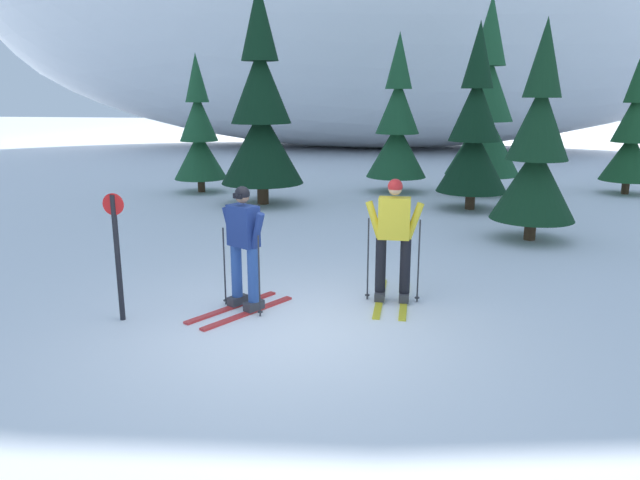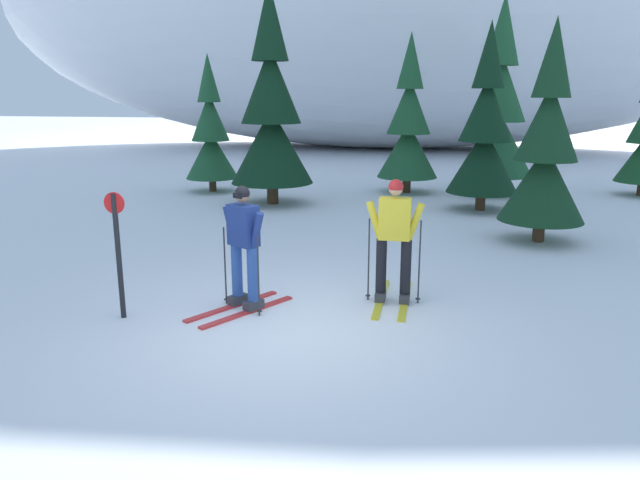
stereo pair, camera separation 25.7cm
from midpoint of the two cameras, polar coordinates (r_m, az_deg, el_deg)
The scene contains 11 objects.
ground_plane at distance 7.68m, azimuth -4.38°, elevation -8.40°, with size 120.00×120.00×0.00m, color white.
skier_yellow_jacket at distance 8.36m, azimuth 6.20°, elevation 0.17°, with size 0.81×1.67×1.77m.
skier_navy_jacket at distance 8.11m, azimuth -8.25°, elevation -0.59°, with size 1.20×1.59×1.72m.
pine_tree_far_left at distance 18.18m, azimuth -11.93°, elevation 9.80°, with size 1.56×1.56×4.03m.
pine_tree_left at distance 15.87m, azimuth -6.14°, elevation 11.89°, with size 2.18×2.18×5.65m.
pine_tree_center_left at distance 17.90m, azimuth 7.01°, elevation 10.70°, with size 1.78×1.78×4.61m.
pine_tree_center at distance 15.51m, azimuth 14.10°, elevation 9.89°, with size 1.78×1.78×4.60m.
pine_tree_center_right at distance 18.14m, azimuth 15.18°, elevation 11.65°, with size 2.15×2.15×5.58m.
pine_tree_right at distance 12.52m, azimuth 19.52°, elevation 8.07°, with size 1.66×1.66×4.31m.
pine_tree_far_right at distance 19.56m, azimuth 27.37°, elevation 8.81°, with size 1.55×1.55×4.02m.
trail_marker_post at distance 8.11m, azimuth -19.74°, elevation -0.93°, with size 0.28×0.07×1.69m.
Camera 1 is at (1.62, -6.91, 2.92)m, focal length 33.39 mm.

